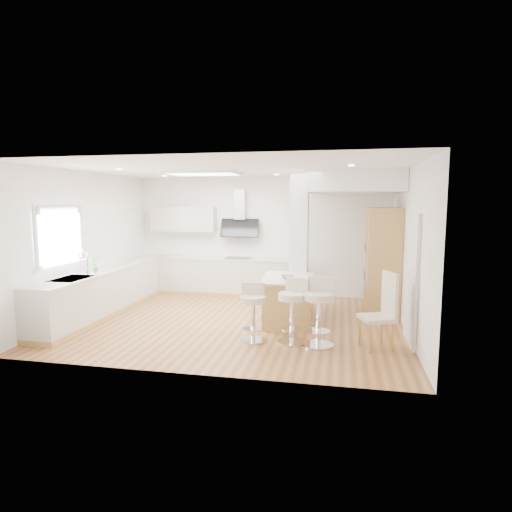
% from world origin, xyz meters
% --- Properties ---
extents(ground, '(6.00, 6.00, 0.00)m').
position_xyz_m(ground, '(0.00, 0.00, 0.00)').
color(ground, '#AF7340').
rests_on(ground, ground).
extents(ceiling, '(6.00, 5.00, 0.02)m').
position_xyz_m(ceiling, '(0.00, 0.00, 0.00)').
color(ceiling, white).
rests_on(ceiling, ground).
extents(wall_back, '(6.00, 0.04, 2.80)m').
position_xyz_m(wall_back, '(0.00, 2.50, 1.40)').
color(wall_back, white).
rests_on(wall_back, ground).
extents(wall_left, '(0.04, 5.00, 2.80)m').
position_xyz_m(wall_left, '(-3.00, 0.00, 1.40)').
color(wall_left, white).
rests_on(wall_left, ground).
extents(wall_right, '(0.04, 5.00, 2.80)m').
position_xyz_m(wall_right, '(3.00, 0.00, 1.40)').
color(wall_right, white).
rests_on(wall_right, ground).
extents(skylight, '(4.10, 2.10, 0.06)m').
position_xyz_m(skylight, '(-0.79, 0.60, 2.77)').
color(skylight, white).
rests_on(skylight, ground).
extents(window_left, '(0.06, 1.28, 1.07)m').
position_xyz_m(window_left, '(-2.96, -0.90, 1.69)').
color(window_left, white).
rests_on(window_left, ground).
extents(doorway_right, '(0.05, 1.00, 2.10)m').
position_xyz_m(doorway_right, '(2.97, -0.60, 1.00)').
color(doorway_right, '#4F453E').
rests_on(doorway_right, ground).
extents(counter_left, '(0.63, 4.50, 1.35)m').
position_xyz_m(counter_left, '(-2.70, 0.23, 0.46)').
color(counter_left, tan).
rests_on(counter_left, ground).
extents(counter_back, '(3.62, 0.63, 2.50)m').
position_xyz_m(counter_back, '(-0.91, 2.22, 0.70)').
color(counter_back, tan).
rests_on(counter_back, ground).
extents(pillar, '(0.35, 0.35, 2.80)m').
position_xyz_m(pillar, '(1.05, 0.95, 1.40)').
color(pillar, white).
rests_on(pillar, ground).
extents(soffit, '(1.78, 2.20, 0.40)m').
position_xyz_m(soffit, '(2.10, 1.40, 2.60)').
color(soffit, white).
rests_on(soffit, ground).
extents(oven_column, '(0.63, 1.21, 2.10)m').
position_xyz_m(oven_column, '(2.68, 1.23, 1.05)').
color(oven_column, tan).
rests_on(oven_column, ground).
extents(peninsula, '(1.01, 1.45, 0.91)m').
position_xyz_m(peninsula, '(0.94, 0.18, 0.43)').
color(peninsula, tan).
rests_on(peninsula, ground).
extents(bar_stool_a, '(0.49, 0.49, 0.93)m').
position_xyz_m(bar_stool_a, '(0.52, -1.03, 0.53)').
color(bar_stool_a, silver).
rests_on(bar_stool_a, ground).
extents(bar_stool_b, '(0.59, 0.59, 1.02)m').
position_xyz_m(bar_stool_b, '(1.15, -0.99, 0.57)').
color(bar_stool_b, silver).
rests_on(bar_stool_b, ground).
extents(bar_stool_c, '(0.54, 0.54, 1.06)m').
position_xyz_m(bar_stool_c, '(1.57, -1.05, 0.59)').
color(bar_stool_c, silver).
rests_on(bar_stool_c, ground).
extents(dining_chair, '(0.59, 0.59, 1.17)m').
position_xyz_m(dining_chair, '(2.52, -0.98, 0.63)').
color(dining_chair, beige).
rests_on(dining_chair, ground).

